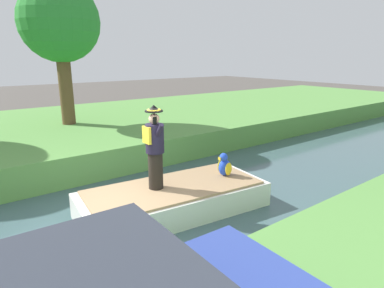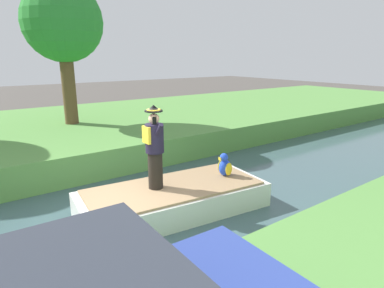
{
  "view_description": "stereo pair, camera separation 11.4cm",
  "coord_description": "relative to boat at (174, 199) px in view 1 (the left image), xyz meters",
  "views": [
    {
      "loc": [
        5.76,
        -2.36,
        3.54
      ],
      "look_at": [
        0.0,
        1.98,
        1.61
      ],
      "focal_mm": 30.81,
      "sensor_mm": 36.0,
      "label": 1
    },
    {
      "loc": [
        5.82,
        -2.27,
        3.54
      ],
      "look_at": [
        0.0,
        1.98,
        1.61
      ],
      "focal_mm": 30.81,
      "sensor_mm": 36.0,
      "label": 2
    }
  ],
  "objects": [
    {
      "name": "boat",
      "position": [
        0.0,
        0.0,
        0.0
      ],
      "size": [
        2.24,
        4.37,
        0.61
      ],
      "color": "silver",
      "rests_on": "canal_water"
    },
    {
      "name": "grass_bank_near",
      "position": [
        -7.64,
        -1.47,
        0.08
      ],
      "size": [
        9.73,
        48.0,
        0.97
      ],
      "primitive_type": "cube",
      "color": "#568E42",
      "rests_on": "ground"
    },
    {
      "name": "parrot_plush",
      "position": [
        0.16,
        1.38,
        0.55
      ],
      "size": [
        0.36,
        0.35,
        0.57
      ],
      "color": "blue",
      "rests_on": "boat"
    },
    {
      "name": "canal_water",
      "position": [
        0.0,
        -1.47,
        -0.35
      ],
      "size": [
        5.55,
        48.0,
        0.1
      ],
      "primitive_type": "cube",
      "color": "#3D565B",
      "rests_on": "ground"
    },
    {
      "name": "person_pirate",
      "position": [
        -0.15,
        -0.38,
        1.23
      ],
      "size": [
        0.61,
        0.42,
        1.85
      ],
      "rotation": [
        0.0,
        0.0,
        -0.11
      ],
      "color": "black",
      "rests_on": "boat"
    },
    {
      "name": "tree_slender",
      "position": [
        -7.29,
        -0.03,
        4.28
      ],
      "size": [
        2.91,
        2.91,
        5.24
      ],
      "color": "brown",
      "rests_on": "grass_bank_near"
    },
    {
      "name": "ground_plane",
      "position": [
        0.0,
        -1.47,
        -0.4
      ],
      "size": [
        80.0,
        80.0,
        0.0
      ],
      "primitive_type": "plane",
      "color": "#4C4742"
    }
  ]
}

